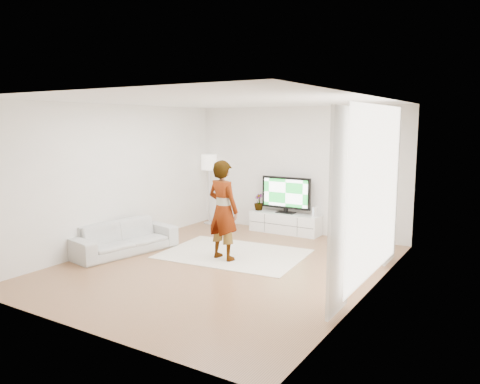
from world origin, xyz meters
The scene contains 17 objects.
floor centered at (0.00, 0.00, 0.00)m, with size 6.00×6.00×0.00m, color #996D45.
ceiling centered at (0.00, 0.00, 2.80)m, with size 6.00×6.00×0.00m, color white.
wall_left centered at (-2.50, 0.00, 1.40)m, with size 0.02×6.00×2.80m, color silver.
wall_right centered at (2.50, 0.00, 1.40)m, with size 0.02×6.00×2.80m, color silver.
wall_back centered at (0.00, 3.00, 1.40)m, with size 5.00×0.02×2.80m, color silver.
wall_front centered at (0.00, -3.00, 1.40)m, with size 5.00×0.02×2.80m, color silver.
window centered at (2.48, 0.30, 1.45)m, with size 0.01×2.60×2.50m, color white.
curtain_near centered at (2.40, -1.00, 1.35)m, with size 0.04×0.70×2.60m, color white.
curtain_far centered at (2.40, 1.60, 1.35)m, with size 0.04×0.70×2.60m, color white.
media_console centered at (-0.18, 2.76, 0.22)m, with size 1.60×0.45×0.45m.
television centered at (-0.18, 2.79, 0.89)m, with size 1.16×0.23×0.81m.
game_console centered at (0.52, 2.76, 0.55)m, with size 0.06×0.16×0.21m.
potted_plant centered at (-0.86, 2.77, 0.64)m, with size 0.22×0.22×0.38m, color #3F7238.
rug centered at (-0.24, 0.70, 0.01)m, with size 2.58×1.86×0.01m, color silver.
player centered at (-0.22, 0.32, 0.91)m, with size 0.65×0.43×1.79m, color #334772.
sofa centered at (-2.06, -0.29, 0.29)m, with size 2.01×0.79×0.59m, color beige.
floor_lamp centered at (-2.20, 2.70, 1.43)m, with size 0.38×0.38×1.69m.
Camera 1 is at (4.32, -6.49, 2.44)m, focal length 35.00 mm.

